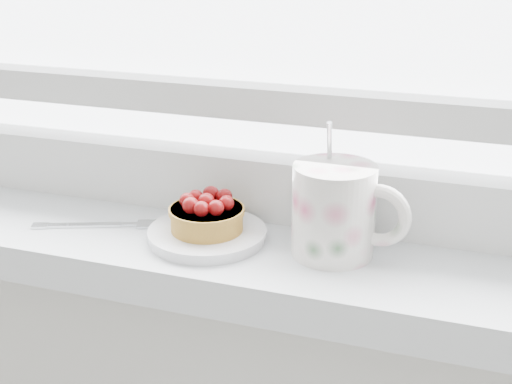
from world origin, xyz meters
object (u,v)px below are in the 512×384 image
at_px(raspberry_tart, 207,214).
at_px(floral_mug, 337,209).
at_px(fork, 109,225).
at_px(saucer, 207,235).

xyz_separation_m(raspberry_tart, floral_mug, (0.13, 0.01, 0.02)).
relative_size(raspberry_tart, fork, 0.49).
distance_m(floral_mug, fork, 0.25).
relative_size(saucer, raspberry_tart, 1.59).
xyz_separation_m(saucer, floral_mug, (0.13, 0.01, 0.04)).
height_order(floral_mug, fork, floral_mug).
bearing_deg(floral_mug, saucer, -174.96).
xyz_separation_m(floral_mug, fork, (-0.25, -0.01, -0.05)).
bearing_deg(saucer, fork, -179.22).
height_order(saucer, raspberry_tart, raspberry_tart).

